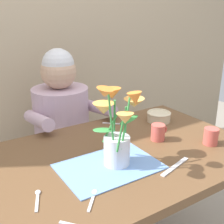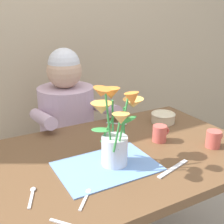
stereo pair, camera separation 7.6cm
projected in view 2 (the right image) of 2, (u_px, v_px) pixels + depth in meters
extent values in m
cube|color=tan|center=(45.00, 23.00, 2.00)|extent=(4.00, 0.10, 2.50)
cube|color=brown|center=(122.00, 156.00, 1.32)|extent=(1.20, 0.80, 0.04)
cylinder|color=brown|center=(164.00, 164.00, 1.97)|extent=(0.06, 0.06, 0.70)
cylinder|color=#4C4C56|center=(71.00, 186.00, 1.99)|extent=(0.30, 0.30, 0.40)
cylinder|color=#BC9EB2|center=(67.00, 125.00, 1.84)|extent=(0.34, 0.34, 0.50)
sphere|color=tan|center=(64.00, 71.00, 1.72)|extent=(0.21, 0.21, 0.21)
sphere|color=silver|center=(64.00, 64.00, 1.70)|extent=(0.19, 0.19, 0.19)
cylinder|color=#BC9EB2|center=(43.00, 119.00, 1.59)|extent=(0.07, 0.33, 0.12)
cylinder|color=#BC9EB2|center=(104.00, 108.00, 1.76)|extent=(0.07, 0.33, 0.12)
cube|color=#6B93D1|center=(107.00, 166.00, 1.19)|extent=(0.40, 0.28, 0.00)
cylinder|color=silver|center=(115.00, 151.00, 1.18)|extent=(0.11, 0.11, 0.13)
cylinder|color=#388E42|center=(124.00, 124.00, 1.18)|extent=(0.02, 0.03, 0.16)
cone|color=#EFA84C|center=(133.00, 103.00, 1.19)|extent=(0.10, 0.10, 0.04)
sphere|color=#E5D14C|center=(133.00, 102.00, 1.19)|extent=(0.02, 0.02, 0.02)
cylinder|color=#388E42|center=(113.00, 120.00, 1.18)|extent=(0.04, 0.07, 0.19)
cone|color=orange|center=(111.00, 94.00, 1.18)|extent=(0.09, 0.09, 0.05)
sphere|color=#E5D14C|center=(111.00, 92.00, 1.18)|extent=(0.02, 0.02, 0.02)
cylinder|color=#388E42|center=(108.00, 127.00, 1.16)|extent=(0.05, 0.06, 0.14)
cone|color=#EFA84C|center=(102.00, 108.00, 1.14)|extent=(0.12, 0.12, 0.05)
sphere|color=#E5D14C|center=(102.00, 107.00, 1.14)|extent=(0.02, 0.02, 0.02)
cylinder|color=#388E42|center=(108.00, 121.00, 1.11)|extent=(0.02, 0.03, 0.24)
cone|color=orange|center=(101.00, 93.00, 1.05)|extent=(0.10, 0.10, 0.04)
sphere|color=#E5D14C|center=(101.00, 91.00, 1.05)|extent=(0.02, 0.02, 0.02)
cylinder|color=#388E42|center=(117.00, 133.00, 1.10)|extent=(0.04, 0.01, 0.15)
cone|color=#EFA84C|center=(121.00, 119.00, 1.03)|extent=(0.08, 0.08, 0.04)
sphere|color=#E5D14C|center=(121.00, 118.00, 1.03)|extent=(0.02, 0.02, 0.02)
cylinder|color=#388E42|center=(123.00, 123.00, 1.13)|extent=(0.08, 0.05, 0.19)
cone|color=orange|center=(132.00, 99.00, 1.08)|extent=(0.08, 0.08, 0.06)
sphere|color=#E5D14C|center=(132.00, 98.00, 1.08)|extent=(0.02, 0.02, 0.02)
ellipsoid|color=#388E42|center=(101.00, 130.00, 1.18)|extent=(0.09, 0.10, 0.02)
ellipsoid|color=#388E42|center=(127.00, 120.00, 1.17)|extent=(0.09, 0.04, 0.03)
cylinder|color=beige|center=(163.00, 118.00, 1.64)|extent=(0.13, 0.13, 0.05)
torus|color=beige|center=(163.00, 114.00, 1.63)|extent=(0.14, 0.14, 0.01)
cube|color=silver|center=(173.00, 169.00, 1.17)|extent=(0.19, 0.07, 0.00)
cylinder|color=#CC564C|center=(213.00, 139.00, 1.34)|extent=(0.07, 0.07, 0.08)
torus|color=#CC564C|center=(219.00, 137.00, 1.36)|extent=(0.04, 0.01, 0.04)
cylinder|color=#CC564C|center=(160.00, 133.00, 1.40)|extent=(0.07, 0.07, 0.08)
torus|color=#CC564C|center=(166.00, 131.00, 1.42)|extent=(0.04, 0.01, 0.04)
cube|color=silver|center=(31.00, 199.00, 0.98)|extent=(0.05, 0.10, 0.00)
ellipsoid|color=silver|center=(33.00, 189.00, 1.03)|extent=(0.03, 0.03, 0.01)
cube|color=silver|center=(84.00, 201.00, 0.97)|extent=(0.07, 0.08, 0.00)
ellipsoid|color=silver|center=(89.00, 191.00, 1.02)|extent=(0.03, 0.03, 0.01)
cube|color=silver|center=(115.00, 123.00, 1.62)|extent=(0.08, 0.08, 0.00)
ellipsoid|color=silver|center=(124.00, 124.00, 1.61)|extent=(0.03, 0.03, 0.01)
cube|color=silver|center=(64.00, 224.00, 0.87)|extent=(0.07, 0.08, 0.00)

